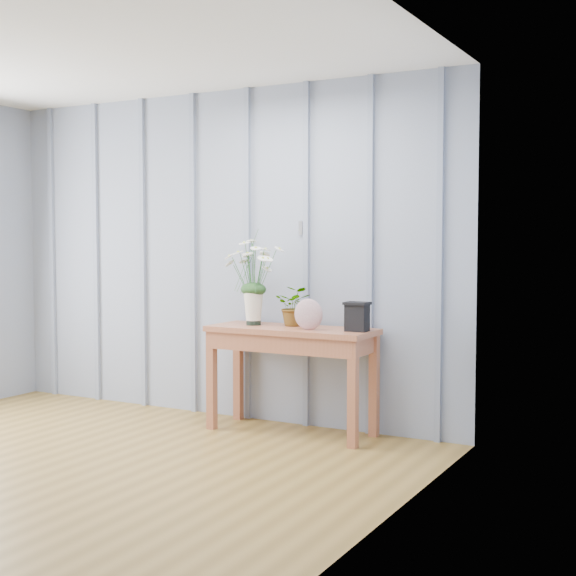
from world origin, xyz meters
The scene contains 6 objects.
room_shell centered at (0.00, 0.92, 1.99)m, with size 4.00×4.50×2.50m.
sideboard centered at (0.76, 1.99, 0.64)m, with size 1.20×0.45×0.75m.
daisy_vase centered at (0.45, 2.00, 1.17)m, with size 0.47×0.36×0.66m.
spider_plant centered at (0.74, 2.09, 0.89)m, with size 0.26×0.22×0.29m, color #193D19.
felt_disc_vessel centered at (0.94, 1.91, 0.86)m, with size 0.21×0.06×0.21m, color #7F425C.
carved_box centered at (1.26, 1.99, 0.85)m, with size 0.16×0.13×0.20m.
Camera 1 is at (3.42, -2.94, 1.37)m, focal length 50.00 mm.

